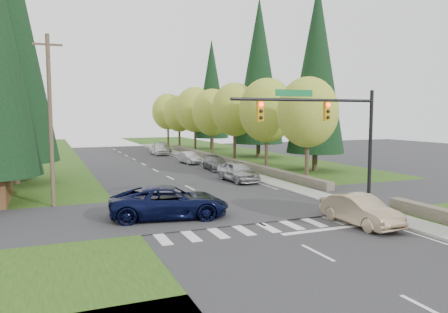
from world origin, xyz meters
TOP-DOWN VIEW (x-y plane):
  - ground at (0.00, 0.00)m, footprint 120.00×120.00m
  - grass_east at (13.00, 20.00)m, footprint 14.00×110.00m
  - grass_west at (-13.00, 20.00)m, footprint 14.00×110.00m
  - cross_street at (0.00, 8.00)m, footprint 120.00×8.00m
  - sidewalk_east at (6.90, 22.00)m, footprint 1.80×80.00m
  - curb_east at (6.05, 22.00)m, footprint 0.20×80.00m
  - stone_wall_north at (8.60, 30.00)m, footprint 0.70×40.00m
  - traffic_signal at (4.37, 4.50)m, footprint 8.70×0.37m
  - utility_pole at (-9.50, 12.00)m, footprint 1.60×0.24m
  - decid_tree_0 at (9.20, 14.00)m, footprint 4.80×4.80m
  - decid_tree_1 at (9.30, 21.00)m, footprint 5.20×5.20m
  - decid_tree_2 at (9.10, 28.00)m, footprint 5.00×5.00m
  - decid_tree_3 at (9.20, 35.00)m, footprint 5.00×5.00m
  - decid_tree_4 at (9.30, 42.00)m, footprint 5.40×5.40m
  - decid_tree_5 at (9.10, 49.00)m, footprint 4.80×4.80m
  - decid_tree_6 at (9.20, 56.00)m, footprint 5.20×5.20m
  - conifer_w_c at (-12.00, 22.00)m, footprint 6.46×6.46m
  - conifer_e_a at (14.00, 20.00)m, footprint 5.44×5.44m
  - conifer_e_b at (15.00, 34.00)m, footprint 6.12×6.12m
  - conifer_e_c at (14.00, 48.00)m, footprint 5.10×5.10m
  - sedan_champagne at (4.44, 1.86)m, footprint 1.83×4.60m
  - suv_navy at (-3.90, 6.80)m, footprint 6.60×3.94m
  - parked_car_a at (4.60, 16.98)m, footprint 2.17×4.93m
  - parked_car_b at (5.60, 24.50)m, footprint 2.24×4.77m
  - parked_car_c at (4.81, 30.82)m, footprint 1.84×4.13m
  - parked_car_d at (4.20, 42.18)m, footprint 1.88×4.39m
  - parked_car_e at (5.60, 45.63)m, footprint 2.22×4.94m

SIDE VIEW (x-z plane):
  - ground at x=0.00m, z-range 0.00..0.00m
  - cross_street at x=0.00m, z-range -0.05..0.05m
  - grass_east at x=13.00m, z-range 0.00..0.06m
  - grass_west at x=-13.00m, z-range 0.00..0.06m
  - sidewalk_east at x=6.90m, z-range 0.00..0.13m
  - curb_east at x=6.05m, z-range 0.00..0.13m
  - stone_wall_north at x=8.60m, z-range 0.00..0.70m
  - parked_car_c at x=4.81m, z-range 0.00..1.32m
  - parked_car_b at x=5.60m, z-range 0.00..1.35m
  - parked_car_e at x=5.60m, z-range 0.00..1.41m
  - parked_car_d at x=4.20m, z-range 0.00..1.48m
  - sedan_champagne at x=4.44m, z-range 0.00..1.49m
  - parked_car_a at x=4.60m, z-range 0.00..1.65m
  - suv_navy at x=-3.90m, z-range 0.00..1.72m
  - traffic_signal at x=4.37m, z-range 1.58..8.38m
  - utility_pole at x=-9.50m, z-range 0.14..10.14m
  - decid_tree_5 at x=9.10m, z-range 1.38..9.68m
  - decid_tree_0 at x=9.20m, z-range 1.41..9.78m
  - decid_tree_3 at x=9.20m, z-range 1.39..9.94m
  - decid_tree_1 at x=9.30m, z-range 1.40..10.20m
  - decid_tree_6 at x=9.20m, z-range 1.43..10.30m
  - decid_tree_2 at x=9.10m, z-range 1.52..10.34m
  - decid_tree_4 at x=9.30m, z-range 1.47..10.65m
  - conifer_e_c at x=14.00m, z-range 0.89..17.69m
  - conifer_e_a at x=14.00m, z-range 0.89..18.69m
  - conifer_e_b at x=15.00m, z-range 0.89..20.69m
  - conifer_w_c at x=-12.00m, z-range 0.89..21.69m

